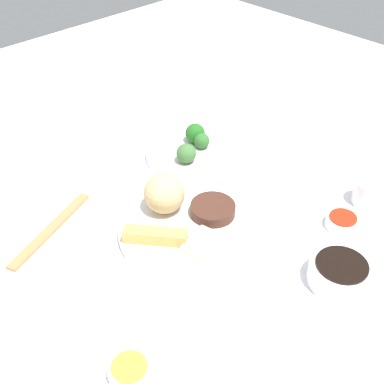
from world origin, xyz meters
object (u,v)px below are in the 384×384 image
Objects in this scene: main_plate at (185,230)px; sauce_ramekin_sweet_and_sour at (342,222)px; broccoli_plate at (197,152)px; teacup at (368,193)px; soy_sauce_bowl at (340,274)px; chopsticks_pair at (51,229)px; sauce_ramekin_hot_mustard at (130,372)px.

main_plate is 3.98× the size of sauce_ramekin_sweet_and_sour.
teacup is at bearing 19.14° from broccoli_plate.
soy_sauce_bowl is at bearing -12.40° from broccoli_plate.
soy_sauce_bowl is at bearing 32.14° from chopsticks_pair.
broccoli_plate is at bearing 125.89° from sauce_ramekin_hot_mustard.
soy_sauce_bowl reaches higher than chopsticks_pair.
teacup is at bearing 109.74° from soy_sauce_bowl.
soy_sauce_bowl is 0.53m from chopsticks_pair.
broccoli_plate is (-0.17, 0.20, -0.00)m from main_plate.
broccoli_plate is 0.38m from chopsticks_pair.
chopsticks_pair is at bearing -132.69° from sauce_ramekin_sweet_and_sour.
soy_sauce_bowl reaches higher than main_plate.
soy_sauce_bowl is 1.86× the size of teacup.
soy_sauce_bowl is at bearing 73.66° from sauce_ramekin_hot_mustard.
sauce_ramekin_sweet_and_sour reaches higher than broccoli_plate.
sauce_ramekin_hot_mustard is at bearing -106.34° from soy_sauce_bowl.
main_plate is 0.26m from chopsticks_pair.
main_plate is 1.10× the size of chopsticks_pair.
sauce_ramekin_sweet_and_sour is (-0.07, 0.13, -0.01)m from soy_sauce_bowl.
sauce_ramekin_sweet_and_sour is (0.20, 0.23, 0.00)m from main_plate.
sauce_ramekin_sweet_and_sour is at bearing 120.56° from soy_sauce_bowl.
chopsticks_pair is at bearing -147.86° from soy_sauce_bowl.
sauce_ramekin_sweet_and_sour is (0.37, 0.03, 0.00)m from broccoli_plate.
soy_sauce_bowl reaches higher than sauce_ramekin_sweet_and_sour.
sauce_ramekin_sweet_and_sour is at bearing 47.31° from chopsticks_pair.
sauce_ramekin_hot_mustard reaches higher than main_plate.
teacup reaches higher than chopsticks_pair.
sauce_ramekin_hot_mustard is at bearing -92.64° from teacup.
main_plate is at bearing -49.44° from broccoli_plate.
main_plate is 3.98× the size of sauce_ramekin_hot_mustard.
main_plate is at bearing 121.86° from sauce_ramekin_hot_mustard.
soy_sauce_bowl reaches higher than sauce_ramekin_hot_mustard.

